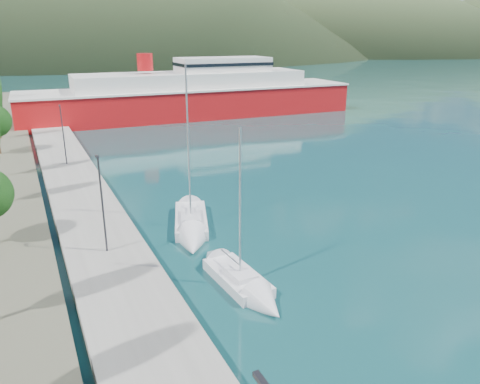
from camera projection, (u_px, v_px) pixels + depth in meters
ground at (69, 88)px, 123.45m from camera, size 1400.00×1400.00×0.00m
quay at (82, 200)px, 39.24m from camera, size 5.00×88.00×0.80m
lamp_posts at (100, 198)px, 28.76m from camera, size 0.15×44.01×6.06m
sailboat_near at (252, 292)px, 25.57m from camera, size 2.51×7.05×9.95m
sailboat_mid at (192, 232)px, 33.20m from camera, size 4.97×9.08×12.66m
ferry at (193, 96)px, 80.49m from camera, size 56.83×13.56×11.22m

